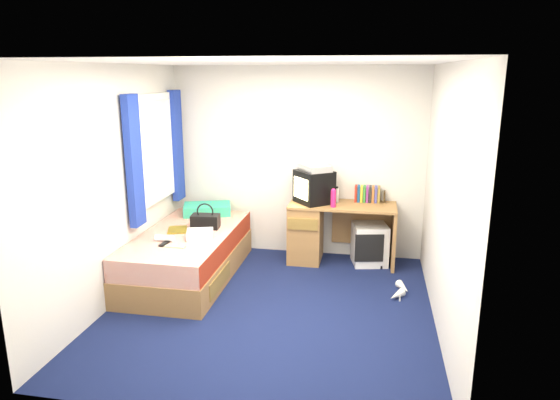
% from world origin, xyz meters
% --- Properties ---
extents(ground, '(3.40, 3.40, 0.00)m').
position_xyz_m(ground, '(0.00, 0.00, 0.00)').
color(ground, '#0C1438').
rests_on(ground, ground).
extents(room_shell, '(3.40, 3.40, 3.40)m').
position_xyz_m(room_shell, '(0.00, 0.00, 1.45)').
color(room_shell, white).
rests_on(room_shell, ground).
extents(bed, '(1.01, 2.00, 0.54)m').
position_xyz_m(bed, '(-1.10, 0.63, 0.27)').
color(bed, '#A27643').
rests_on(bed, ground).
extents(pillow, '(0.68, 0.54, 0.13)m').
position_xyz_m(pillow, '(-1.12, 1.40, 0.60)').
color(pillow, '#1C87B6').
rests_on(pillow, bed).
extents(desk, '(1.30, 0.55, 0.75)m').
position_xyz_m(desk, '(0.33, 1.44, 0.41)').
color(desk, '#A27643').
rests_on(desk, ground).
extents(storage_cube, '(0.48, 0.48, 0.50)m').
position_xyz_m(storage_cube, '(0.96, 1.44, 0.25)').
color(storage_cube, silver).
rests_on(storage_cube, ground).
extents(crt_tv, '(0.55, 0.55, 0.40)m').
position_xyz_m(crt_tv, '(0.25, 1.44, 0.95)').
color(crt_tv, black).
rests_on(crt_tv, desk).
extents(vcr, '(0.46, 0.49, 0.08)m').
position_xyz_m(vcr, '(0.25, 1.44, 1.19)').
color(vcr, silver).
rests_on(vcr, crt_tv).
extents(book_row, '(0.31, 0.13, 0.20)m').
position_xyz_m(book_row, '(0.90, 1.60, 0.85)').
color(book_row, maroon).
rests_on(book_row, desk).
extents(picture_frame, '(0.02, 0.12, 0.14)m').
position_xyz_m(picture_frame, '(1.11, 1.61, 0.82)').
color(picture_frame, '#302210').
rests_on(picture_frame, desk).
extents(pink_water_bottle, '(0.07, 0.07, 0.20)m').
position_xyz_m(pink_water_bottle, '(0.51, 1.27, 0.85)').
color(pink_water_bottle, '#D71E66').
rests_on(pink_water_bottle, desk).
extents(aerosol_can, '(0.05, 0.05, 0.18)m').
position_xyz_m(aerosol_can, '(0.53, 1.51, 0.84)').
color(aerosol_can, silver).
rests_on(aerosol_can, desk).
extents(handbag, '(0.34, 0.21, 0.30)m').
position_xyz_m(handbag, '(-0.95, 0.83, 0.63)').
color(handbag, black).
rests_on(handbag, bed).
extents(towel, '(0.34, 0.31, 0.09)m').
position_xyz_m(towel, '(-0.88, 0.44, 0.59)').
color(towel, silver).
rests_on(towel, bed).
extents(magazine, '(0.29, 0.33, 0.01)m').
position_xyz_m(magazine, '(-1.24, 0.68, 0.55)').
color(magazine, gold).
rests_on(magazine, bed).
extents(water_bottle, '(0.20, 0.07, 0.07)m').
position_xyz_m(water_bottle, '(-1.23, 0.29, 0.58)').
color(water_bottle, white).
rests_on(water_bottle, bed).
extents(colour_swatch_fan, '(0.22, 0.07, 0.01)m').
position_xyz_m(colour_swatch_fan, '(-1.05, 0.13, 0.55)').
color(colour_swatch_fan, yellow).
rests_on(colour_swatch_fan, bed).
extents(remote_control, '(0.06, 0.16, 0.02)m').
position_xyz_m(remote_control, '(-1.19, 0.19, 0.55)').
color(remote_control, black).
rests_on(remote_control, bed).
extents(window_assembly, '(0.11, 1.42, 1.40)m').
position_xyz_m(window_assembly, '(-1.55, 0.90, 1.42)').
color(window_assembly, silver).
rests_on(window_assembly, room_shell).
extents(white_heels, '(0.27, 0.45, 0.09)m').
position_xyz_m(white_heels, '(1.30, 0.57, 0.04)').
color(white_heels, silver).
rests_on(white_heels, ground).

